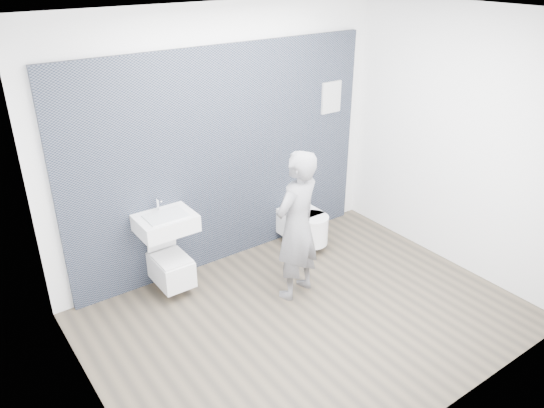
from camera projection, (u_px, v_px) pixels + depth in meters
ground at (308, 318)px, 5.16m from camera, size 4.00×4.00×0.00m
room_shell at (314, 149)px, 4.40m from camera, size 4.00×4.00×4.00m
tile_wall at (229, 254)px, 6.23m from camera, size 3.60×0.06×2.40m
washbasin at (166, 223)px, 5.26m from camera, size 0.57×0.43×0.43m
toilet_square at (171, 267)px, 5.47m from camera, size 0.33×0.48×0.66m
toilet_rounded at (305, 225)px, 6.30m from camera, size 0.38×0.65×0.35m
info_placard at (325, 222)px, 6.96m from camera, size 0.28×0.03×0.37m
visitor at (297, 226)px, 5.21m from camera, size 0.65×0.51×1.57m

